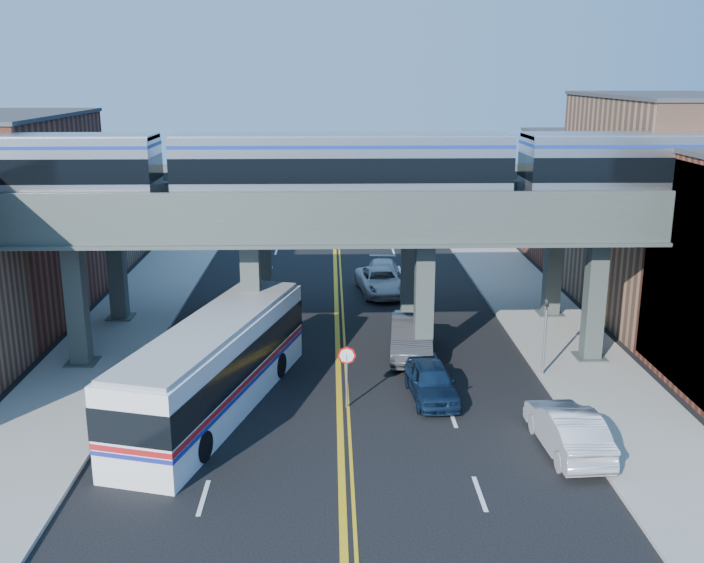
# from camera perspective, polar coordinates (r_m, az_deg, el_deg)

# --- Properties ---
(ground) EXTENTS (120.00, 120.00, 0.00)m
(ground) POSITION_cam_1_polar(r_m,az_deg,el_deg) (29.95, -0.84, -11.45)
(ground) COLOR black
(ground) RESTS_ON ground
(sidewalk_west) EXTENTS (5.00, 70.00, 0.16)m
(sidewalk_west) POSITION_cam_1_polar(r_m,az_deg,el_deg) (40.69, -17.52, -4.74)
(sidewalk_west) COLOR gray
(sidewalk_west) RESTS_ON ground
(sidewalk_east) EXTENTS (5.00, 70.00, 0.16)m
(sidewalk_east) POSITION_cam_1_polar(r_m,az_deg,el_deg) (40.87, 15.35, -4.49)
(sidewalk_east) COLOR gray
(sidewalk_east) RESTS_ON ground
(building_west_c) EXTENTS (8.00, 10.00, 8.00)m
(building_west_c) POSITION_cam_1_polar(r_m,az_deg,el_deg) (59.43, -19.47, 5.11)
(building_west_c) COLOR #8C6048
(building_west_c) RESTS_ON ground
(building_east_b) EXTENTS (8.00, 14.00, 12.00)m
(building_east_b) POSITION_cam_1_polar(r_m,az_deg,el_deg) (47.34, 21.94, 5.00)
(building_east_b) COLOR #8C6048
(building_east_b) RESTS_ON ground
(building_east_c) EXTENTS (8.00, 10.00, 9.00)m
(building_east_c) POSITION_cam_1_polar(r_m,az_deg,el_deg) (59.56, 16.93, 5.82)
(building_east_c) COLOR brown
(building_east_c) RESTS_ON ground
(mural_panel) EXTENTS (0.10, 9.50, 9.50)m
(mural_panel) POSITION_cam_1_polar(r_m,az_deg,el_deg) (35.27, 23.39, -0.35)
(mural_panel) COLOR teal
(mural_panel) RESTS_ON ground
(elevated_viaduct_near) EXTENTS (52.00, 3.60, 7.40)m
(elevated_viaduct_near) POSITION_cam_1_polar(r_m,az_deg,el_deg) (35.48, -1.06, 3.84)
(elevated_viaduct_near) COLOR #39423E
(elevated_viaduct_near) RESTS_ON ground
(elevated_viaduct_far) EXTENTS (52.00, 3.60, 7.40)m
(elevated_viaduct_far) POSITION_cam_1_polar(r_m,az_deg,el_deg) (42.37, -1.15, 5.67)
(elevated_viaduct_far) COLOR #39423E
(elevated_viaduct_far) RESTS_ON ground
(transit_train) EXTENTS (45.95, 2.88, 3.35)m
(transit_train) POSITION_cam_1_polar(r_m,az_deg,el_deg) (35.05, -0.75, 8.24)
(transit_train) COLOR black
(transit_train) RESTS_ON elevated_viaduct_near
(stop_sign) EXTENTS (0.76, 0.09, 2.63)m
(stop_sign) POSITION_cam_1_polar(r_m,az_deg,el_deg) (31.99, -0.38, -6.23)
(stop_sign) COLOR slate
(stop_sign) RESTS_ON ground
(traffic_signal) EXTENTS (0.15, 0.18, 4.10)m
(traffic_signal) POSITION_cam_1_polar(r_m,az_deg,el_deg) (35.90, 13.88, -3.36)
(traffic_signal) COLOR slate
(traffic_signal) RESTS_ON ground
(transit_bus) EXTENTS (6.60, 13.94, 3.51)m
(transit_bus) POSITION_cam_1_polar(r_m,az_deg,el_deg) (32.35, -9.92, -6.13)
(transit_bus) COLOR white
(transit_bus) RESTS_ON ground
(car_lane_a) EXTENTS (2.15, 4.62, 1.53)m
(car_lane_a) POSITION_cam_1_polar(r_m,az_deg,el_deg) (33.33, 5.80, -7.25)
(car_lane_a) COLOR #0F203A
(car_lane_a) RESTS_ON ground
(car_lane_b) EXTENTS (2.50, 5.77, 1.85)m
(car_lane_b) POSITION_cam_1_polar(r_m,az_deg,el_deg) (38.05, 4.36, -4.09)
(car_lane_b) COLOR #2F2F31
(car_lane_b) RESTS_ON ground
(car_lane_c) EXTENTS (3.22, 5.74, 1.51)m
(car_lane_c) POSITION_cam_1_polar(r_m,az_deg,el_deg) (48.70, 2.08, 0.02)
(car_lane_c) COLOR #BABBBC
(car_lane_c) RESTS_ON ground
(car_lane_d) EXTENTS (2.38, 5.24, 1.49)m
(car_lane_d) POSITION_cam_1_polar(r_m,az_deg,el_deg) (50.66, 2.25, 0.60)
(car_lane_d) COLOR silver
(car_lane_d) RESTS_ON ground
(car_parked_curb) EXTENTS (2.07, 5.22, 1.69)m
(car_parked_curb) POSITION_cam_1_polar(r_m,az_deg,el_deg) (29.86, 15.41, -10.32)
(car_parked_curb) COLOR #B9B8BD
(car_parked_curb) RESTS_ON ground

